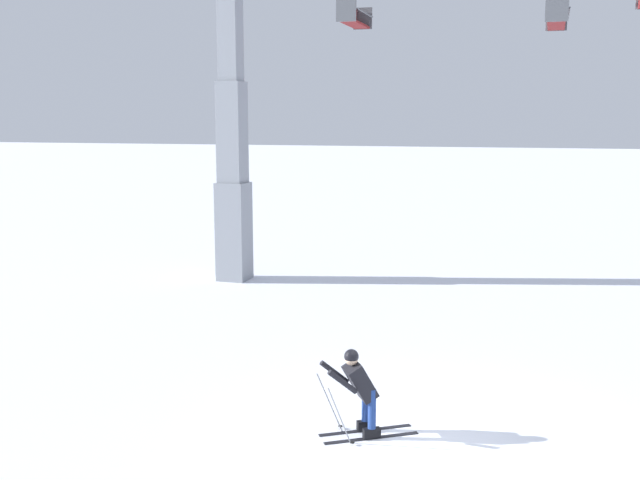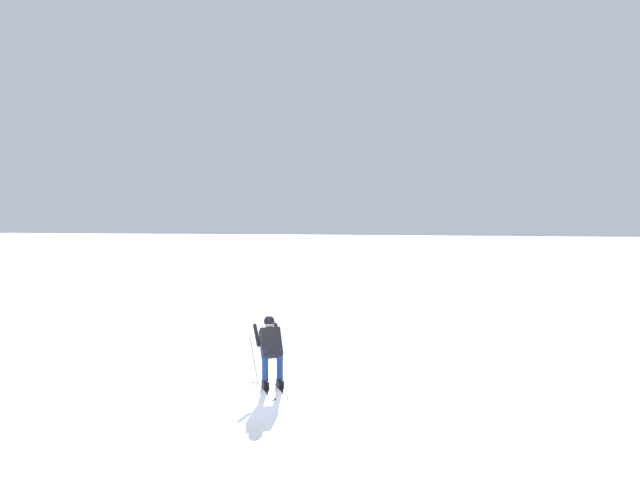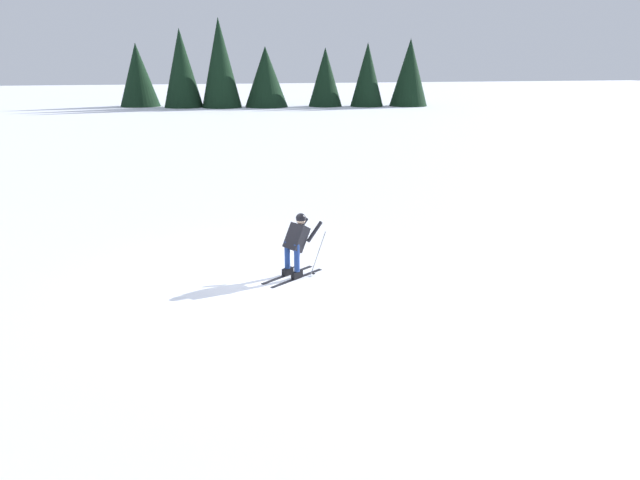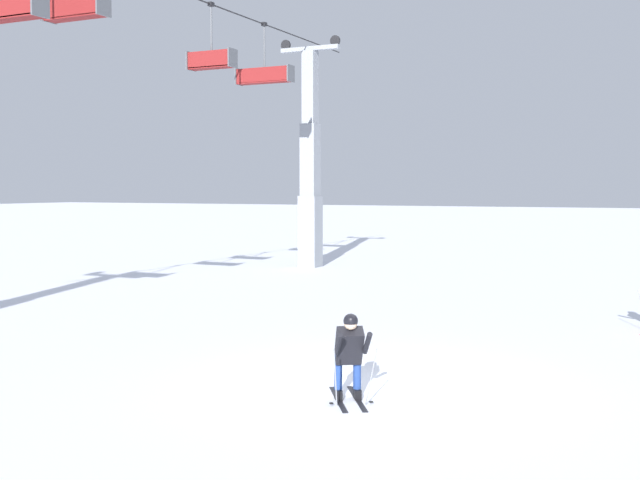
{
  "view_description": "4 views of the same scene",
  "coord_description": "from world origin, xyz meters",
  "px_view_note": "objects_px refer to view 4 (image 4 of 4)",
  "views": [
    {
      "loc": [
        1.51,
        -10.91,
        5.05
      ],
      "look_at": [
        -2.07,
        0.51,
        3.08
      ],
      "focal_mm": 41.14,
      "sensor_mm": 36.0,
      "label": 1
    },
    {
      "loc": [
        10.01,
        4.05,
        3.47
      ],
      "look_at": [
        -1.18,
        1.04,
        3.09
      ],
      "focal_mm": 32.09,
      "sensor_mm": 36.0,
      "label": 2
    },
    {
      "loc": [
        1.33,
        11.9,
        4.73
      ],
      "look_at": [
        -1.25,
        2.0,
        1.48
      ],
      "focal_mm": 31.33,
      "sensor_mm": 36.0,
      "label": 3
    },
    {
      "loc": [
        -12.69,
        -5.05,
        3.46
      ],
      "look_at": [
        -1.19,
        0.5,
        2.61
      ],
      "focal_mm": 44.14,
      "sensor_mm": 36.0,
      "label": 4
    }
  ],
  "objects_px": {
    "chairlift_seat_fourth": "(210,59)",
    "chairlift_seat_middle": "(74,7)",
    "chairlift_seat_second": "(6,7)",
    "skier_carving_main": "(349,351)",
    "chairlift_seat_farthest": "(263,75)",
    "lift_tower_far": "(310,173)"
  },
  "relations": [
    {
      "from": "chairlift_seat_fourth",
      "to": "chairlift_seat_farthest",
      "type": "height_order",
      "value": "same"
    },
    {
      "from": "chairlift_seat_second",
      "to": "chairlift_seat_farthest",
      "type": "bearing_deg",
      "value": 0.0
    },
    {
      "from": "lift_tower_far",
      "to": "skier_carving_main",
      "type": "bearing_deg",
      "value": -151.89
    },
    {
      "from": "chairlift_seat_second",
      "to": "chairlift_seat_fourth",
      "type": "bearing_deg",
      "value": 0.0
    },
    {
      "from": "skier_carving_main",
      "to": "chairlift_seat_farthest",
      "type": "bearing_deg",
      "value": 34.08
    },
    {
      "from": "skier_carving_main",
      "to": "lift_tower_far",
      "type": "relative_size",
      "value": 0.16
    },
    {
      "from": "chairlift_seat_middle",
      "to": "chairlift_seat_farthest",
      "type": "height_order",
      "value": "same"
    },
    {
      "from": "chairlift_seat_second",
      "to": "skier_carving_main",
      "type": "bearing_deg",
      "value": -104.52
    },
    {
      "from": "lift_tower_far",
      "to": "chairlift_seat_farthest",
      "type": "distance_m",
      "value": 5.47
    },
    {
      "from": "chairlift_seat_second",
      "to": "chairlift_seat_farthest",
      "type": "distance_m",
      "value": 12.48
    },
    {
      "from": "skier_carving_main",
      "to": "lift_tower_far",
      "type": "xyz_separation_m",
      "value": [
        19.16,
        10.24,
        3.25
      ]
    },
    {
      "from": "chairlift_seat_middle",
      "to": "chairlift_seat_second",
      "type": "bearing_deg",
      "value": -180.0
    },
    {
      "from": "lift_tower_far",
      "to": "chairlift_seat_second",
      "type": "distance_m",
      "value": 16.93
    },
    {
      "from": "chairlift_seat_fourth",
      "to": "chairlift_seat_middle",
      "type": "bearing_deg",
      "value": 180.0
    },
    {
      "from": "chairlift_seat_farthest",
      "to": "skier_carving_main",
      "type": "bearing_deg",
      "value": -145.92
    },
    {
      "from": "chairlift_seat_farthest",
      "to": "chairlift_seat_second",
      "type": "bearing_deg",
      "value": 180.0
    },
    {
      "from": "lift_tower_far",
      "to": "chairlift_seat_fourth",
      "type": "distance_m",
      "value": 8.56
    },
    {
      "from": "skier_carving_main",
      "to": "chairlift_seat_second",
      "type": "xyz_separation_m",
      "value": [
        2.65,
        10.24,
        6.99
      ]
    },
    {
      "from": "skier_carving_main",
      "to": "chairlift_seat_fourth",
      "type": "bearing_deg",
      "value": 41.72
    },
    {
      "from": "skier_carving_main",
      "to": "chairlift_seat_fourth",
      "type": "xyz_separation_m",
      "value": [
        11.48,
        10.24,
        7.04
      ]
    },
    {
      "from": "skier_carving_main",
      "to": "chairlift_seat_second",
      "type": "distance_m",
      "value": 12.68
    },
    {
      "from": "skier_carving_main",
      "to": "chairlift_seat_farthest",
      "type": "relative_size",
      "value": 0.69
    }
  ]
}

